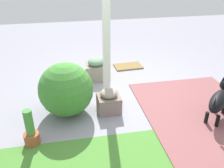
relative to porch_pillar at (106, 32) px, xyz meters
The scene contains 9 objects.
ground_plane 1.24m from the porch_pillar, 154.31° to the left, with size 12.00×12.00×0.00m, color gray.
brick_path 2.04m from the porch_pillar, 145.12° to the left, with size 1.80×2.40×0.02m, color #894F51.
porch_pillar is the anchor object (origin of this frame).
stone_planter_nearest 1.16m from the porch_pillar, 80.70° to the right, with size 0.47×0.42×0.45m.
stone_planter_mid 1.14m from the porch_pillar, 83.33° to the left, with size 0.37×0.36×0.39m.
round_shrub 1.15m from the porch_pillar, 34.03° to the left, with size 0.85×0.85×0.85m, color #3F8533.
terracotta_pot_tall 1.94m from the porch_pillar, 42.98° to the left, with size 0.21×0.21×0.53m.
dog 2.06m from the porch_pillar, 145.91° to the left, with size 0.69×0.68×0.57m.
doormat 1.74m from the porch_pillar, 121.77° to the right, with size 0.62×0.38×0.03m, color olive.
Camera 1 is at (1.03, 3.67, 2.25)m, focal length 38.88 mm.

